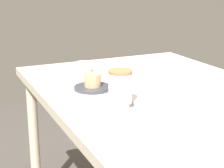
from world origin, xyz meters
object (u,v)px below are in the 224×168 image
at_px(sugar_bowl, 83,67).
at_px(pastry_plate, 93,88).
at_px(dining_table, 163,109).
at_px(coffee_mug, 121,87).
at_px(pastry, 93,80).

bearing_deg(sugar_bowl, pastry_plate, -13.08).
bearing_deg(dining_table, sugar_bowl, -155.81).
height_order(dining_table, pastry_plate, pastry_plate).
bearing_deg(pastry_plate, coffee_mug, 4.32).
bearing_deg(dining_table, pastry, -117.97).
xyz_separation_m(pastry, sugar_bowl, (-0.27, 0.06, -0.02)).
bearing_deg(coffee_mug, pastry, -175.68).
xyz_separation_m(dining_table, pastry, (-0.13, -0.24, 0.11)).
bearing_deg(coffee_mug, pastry_plate, -175.68).
xyz_separation_m(pastry_plate, sugar_bowl, (-0.27, 0.06, 0.02)).
bearing_deg(sugar_bowl, coffee_mug, -5.53).
distance_m(pastry_plate, coffee_mug, 0.22).
distance_m(dining_table, pastry, 0.30).
height_order(dining_table, sugar_bowl, sugar_bowl).
bearing_deg(sugar_bowl, pastry, -13.08).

